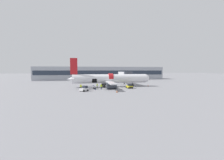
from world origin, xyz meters
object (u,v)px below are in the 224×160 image
ground_crew_loader_a (97,85)px  suitcase_on_tarmac_spare (84,89)px  airplane (109,79)px  baggage_tug_lead (130,86)px  baggage_tug_mid (84,89)px  ground_crew_driver (81,87)px  suitcase_on_tarmac_upright (95,89)px  baggage_cart_loading (91,87)px  ground_crew_loader_b (101,86)px

ground_crew_loader_a → suitcase_on_tarmac_spare: (-4.72, -4.57, -0.49)m
airplane → ground_crew_loader_a: bearing=-153.8°
airplane → baggage_tug_lead: (6.20, -5.47, -2.29)m
ground_crew_loader_a → suitcase_on_tarmac_spare: 6.58m
baggage_tug_mid → ground_crew_driver: bearing=107.2°
airplane → baggage_tug_mid: 13.36m
airplane → baggage_tug_mid: size_ratio=11.15×
ground_crew_driver → suitcase_on_tarmac_upright: size_ratio=2.41×
baggage_cart_loading → ground_crew_loader_a: 3.36m
ground_crew_loader_a → ground_crew_loader_b: (1.00, -3.95, 0.10)m
baggage_tug_mid → ground_crew_loader_a: ground_crew_loader_a is taller
airplane → ground_crew_driver: (-10.47, -5.61, -2.02)m
baggage_tug_lead → ground_crew_driver: (-16.67, -0.14, 0.27)m
airplane → suitcase_on_tarmac_upright: (-5.89, -7.12, -2.65)m
baggage_tug_lead → suitcase_on_tarmac_spare: 15.87m
baggage_tug_lead → baggage_cart_loading: (-13.45, 0.71, -0.10)m
airplane → ground_crew_loader_a: airplane is taller
airplane → suitcase_on_tarmac_spare: (-9.59, -6.96, -2.60)m
baggage_tug_mid → ground_crew_loader_b: bearing=28.2°
airplane → ground_crew_driver: 12.05m
ground_crew_loader_b → suitcase_on_tarmac_spare: ground_crew_loader_b is taller
airplane → ground_crew_driver: airplane is taller
ground_crew_loader_a → suitcase_on_tarmac_upright: ground_crew_loader_a is taller
baggage_tug_mid → suitcase_on_tarmac_upright: bearing=32.0°
baggage_cart_loading → ground_crew_driver: bearing=-165.3°
baggage_tug_lead → ground_crew_loader_b: (-10.08, -0.87, 0.28)m
baggage_cart_loading → suitcase_on_tarmac_spare: (-2.35, -2.20, -0.21)m
baggage_tug_mid → baggage_tug_lead: bearing=13.8°
baggage_tug_mid → ground_crew_loader_a: bearing=57.0°
suitcase_on_tarmac_upright → airplane: bearing=50.4°
baggage_tug_mid → baggage_cart_loading: size_ratio=0.67×
airplane → baggage_cart_loading: 8.99m
baggage_tug_mid → ground_crew_loader_b: (5.46, 2.93, 0.28)m
airplane → baggage_tug_mid: bearing=-135.2°
baggage_tug_lead → ground_crew_driver: 16.67m
airplane → baggage_cart_loading: bearing=-146.7°
baggage_cart_loading → baggage_tug_lead: bearing=-3.0°
suitcase_on_tarmac_upright → suitcase_on_tarmac_spare: bearing=177.6°
baggage_cart_loading → suitcase_on_tarmac_spare: 3.23m
baggage_tug_mid → airplane: bearing=44.8°
airplane → baggage_tug_lead: bearing=-41.4°
baggage_tug_lead → suitcase_on_tarmac_upright: (-12.09, -1.65, -0.36)m
airplane → ground_crew_loader_b: bearing=-121.4°
ground_crew_loader_b → ground_crew_loader_a: bearing=104.2°
baggage_tug_lead → ground_crew_loader_b: size_ratio=1.66×
baggage_cart_loading → ground_crew_loader_a: bearing=44.9°
baggage_tug_lead → suitcase_on_tarmac_upright: size_ratio=4.03×
airplane → baggage_tug_mid: (-9.33, -9.28, -2.29)m
airplane → ground_crew_loader_b: airplane is taller
ground_crew_loader_a → ground_crew_driver: ground_crew_driver is taller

